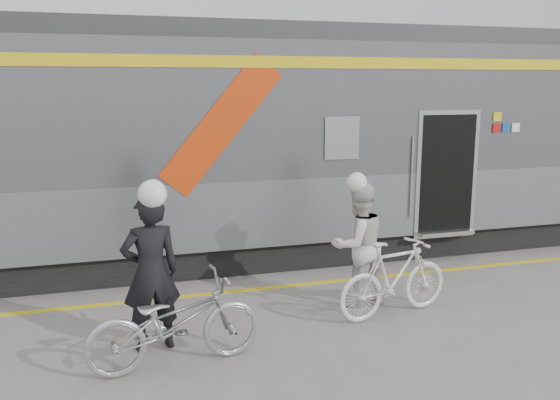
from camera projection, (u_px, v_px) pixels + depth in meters
name	position (u px, v px, depth m)	size (l,w,h in m)	color
ground	(319.00, 345.00, 7.19)	(90.00, 90.00, 0.00)	slate
train	(301.00, 142.00, 11.07)	(24.00, 3.17, 4.10)	black
safety_strip	(271.00, 288.00, 9.21)	(24.00, 0.12, 0.01)	gold
man	(151.00, 273.00, 6.95)	(0.69, 0.45, 1.88)	black
bicycle_left	(175.00, 322.00, 6.57)	(0.69, 1.97, 1.04)	#A7AAAF
woman	(358.00, 245.00, 8.39)	(0.86, 0.67, 1.76)	silver
bicycle_right	(394.00, 278.00, 8.03)	(0.50, 1.77, 1.07)	silver
helmet_man	(147.00, 180.00, 6.74)	(0.33, 0.33, 0.33)	white
helmet_woman	(360.00, 173.00, 8.19)	(0.28, 0.28, 0.28)	white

